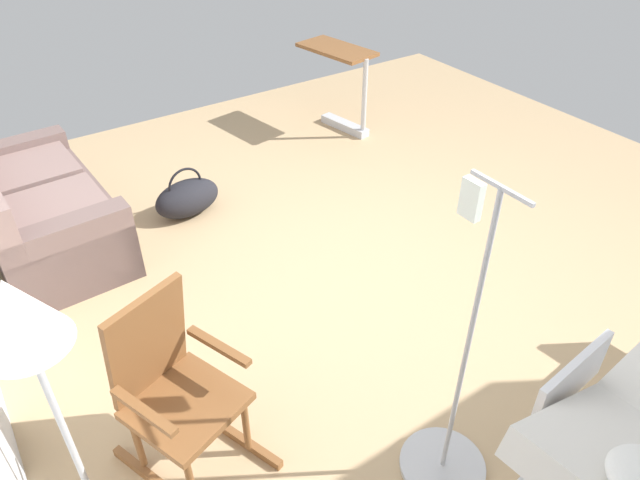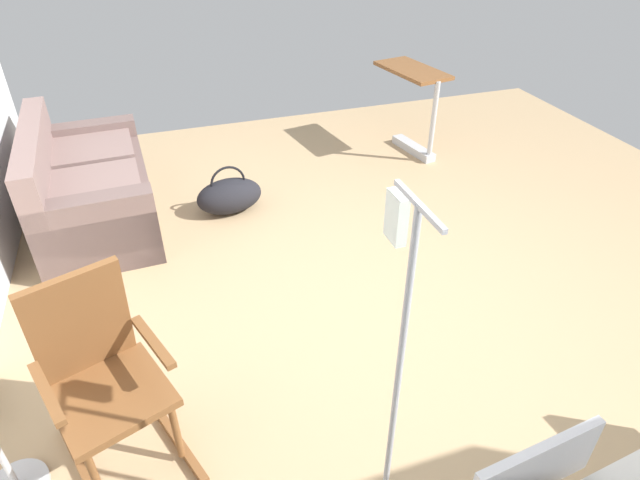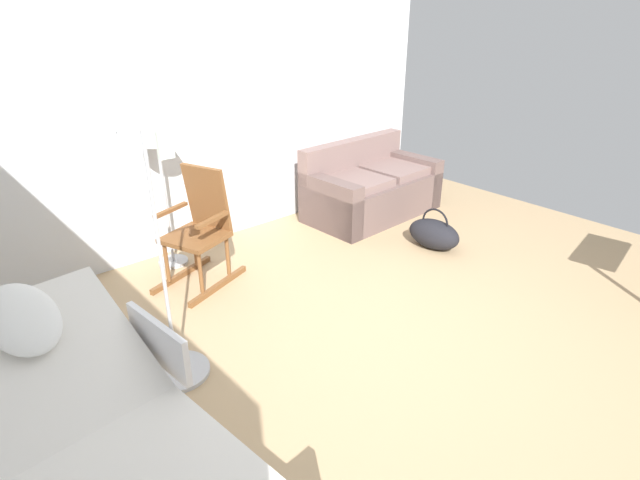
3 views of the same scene
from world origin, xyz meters
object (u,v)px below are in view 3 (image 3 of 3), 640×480
(rocking_chair, at_px, (200,229))
(floor_lamp, at_px, (157,139))
(iv_pole, at_px, (175,343))
(hospital_bed, at_px, (106,475))
(couch, at_px, (371,189))
(duffel_bag, at_px, (434,234))

(rocking_chair, relative_size, floor_lamp, 0.71)
(iv_pole, bearing_deg, hospital_bed, -132.34)
(rocking_chair, distance_m, floor_lamp, 0.88)
(couch, bearing_deg, iv_pole, -158.91)
(couch, distance_m, rocking_chair, 2.33)
(hospital_bed, height_order, couch, hospital_bed)
(duffel_bag, bearing_deg, iv_pole, -177.84)
(hospital_bed, distance_m, iv_pole, 1.10)
(hospital_bed, relative_size, floor_lamp, 1.46)
(floor_lamp, height_order, iv_pole, iv_pole)
(rocking_chair, xyz_separation_m, iv_pole, (-0.80, -1.06, -0.25))
(floor_lamp, bearing_deg, duffel_bag, -33.05)
(floor_lamp, xyz_separation_m, iv_pole, (-0.72, -1.54, -0.98))
(rocking_chair, distance_m, duffel_bag, 2.35)
(hospital_bed, bearing_deg, rocking_chair, 50.51)
(couch, height_order, rocking_chair, rocking_chair)
(hospital_bed, relative_size, rocking_chair, 2.06)
(couch, bearing_deg, floor_lamp, 171.82)
(rocking_chair, xyz_separation_m, duffel_bag, (2.13, -0.95, -0.35))
(duffel_bag, distance_m, iv_pole, 2.93)
(rocking_chair, relative_size, duffel_bag, 1.78)
(duffel_bag, bearing_deg, hospital_bed, -165.87)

